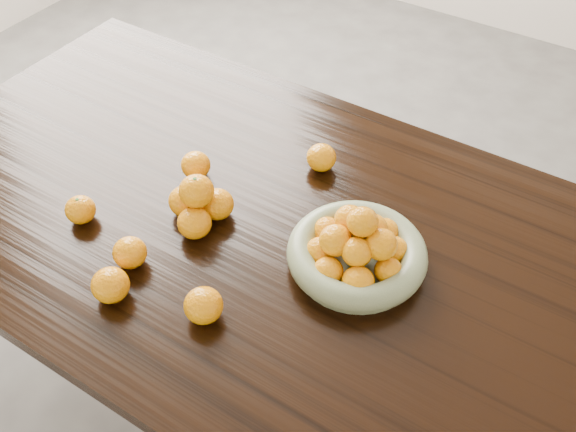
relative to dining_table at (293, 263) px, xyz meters
The scene contains 10 objects.
ground 0.66m from the dining_table, ahead, with size 5.00×5.00×0.00m, color #64625E.
dining_table is the anchor object (origin of this frame).
fruit_bowl 0.20m from the dining_table, ahead, with size 0.29×0.29×0.15m.
orange_pyramid 0.25m from the dining_table, 161.02° to the right, with size 0.14×0.15×0.12m.
loose_orange_0 0.48m from the dining_table, 153.87° to the right, with size 0.07×0.07×0.06m, color #FF9F07.
loose_orange_1 0.41m from the dining_table, 123.30° to the right, with size 0.08×0.08×0.07m, color #FF9F07.
loose_orange_2 0.30m from the dining_table, 96.72° to the right, with size 0.08×0.08×0.07m, color #FF9F07.
loose_orange_3 0.33m from the dining_table, behind, with size 0.07×0.07×0.06m, color #FF9F07.
loose_orange_4 0.36m from the dining_table, 134.95° to the right, with size 0.07×0.07×0.07m, color #FF9F07.
loose_orange_5 0.26m from the dining_table, 105.53° to the left, with size 0.07×0.07×0.07m, color #FF9F07.
Camera 1 is at (0.49, -0.80, 1.77)m, focal length 40.00 mm.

